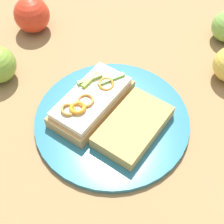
# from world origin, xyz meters

# --- Properties ---
(ground_plane) EXTENTS (2.00, 2.00, 0.00)m
(ground_plane) POSITION_xyz_m (0.00, 0.00, 0.00)
(ground_plane) COLOR olive
(ground_plane) RESTS_ON ground
(plate) EXTENTS (0.29, 0.29, 0.01)m
(plate) POSITION_xyz_m (0.00, 0.00, 0.01)
(plate) COLOR teal
(plate) RESTS_ON ground_plane
(sandwich) EXTENTS (0.19, 0.14, 0.05)m
(sandwich) POSITION_xyz_m (-0.02, 0.04, 0.03)
(sandwich) COLOR tan
(sandwich) RESTS_ON plate
(bread_slice_side) EXTENTS (0.17, 0.13, 0.02)m
(bread_slice_side) POSITION_xyz_m (0.02, -0.04, 0.02)
(bread_slice_side) COLOR tan
(bread_slice_side) RESTS_ON plate
(apple_2) EXTENTS (0.11, 0.11, 0.08)m
(apple_2) POSITION_xyz_m (-0.00, 0.33, 0.04)
(apple_2) COLOR red
(apple_2) RESTS_ON ground_plane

